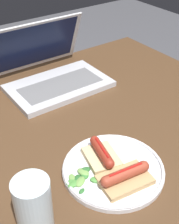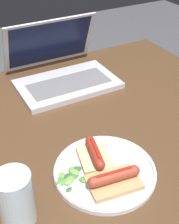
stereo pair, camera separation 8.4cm
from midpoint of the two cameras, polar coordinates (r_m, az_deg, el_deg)
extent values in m
cube|color=#4C331E|center=(0.89, -2.93, -4.04)|extent=(1.23, 0.82, 0.04)
cylinder|color=#4C331E|center=(1.57, 9.73, -2.31)|extent=(0.05, 0.05, 0.72)
cube|color=#B7B7BC|center=(1.06, -1.79, 5.06)|extent=(0.33, 0.21, 0.02)
cube|color=slate|center=(1.05, -1.49, 5.22)|extent=(0.27, 0.11, 0.00)
cube|color=#B7B7BC|center=(1.13, -5.14, 12.51)|extent=(0.33, 0.08, 0.18)
cube|color=#0C1433|center=(1.13, -5.06, 12.52)|extent=(0.30, 0.06, 0.16)
cylinder|color=silver|center=(0.75, 6.07, -10.90)|extent=(0.24, 0.24, 0.01)
torus|color=silver|center=(0.74, 6.10, -10.47)|extent=(0.24, 0.24, 0.01)
cube|color=tan|center=(0.71, 7.89, -12.81)|extent=(0.12, 0.09, 0.01)
cylinder|color=#9E3D28|center=(0.70, 8.01, -11.76)|extent=(0.10, 0.04, 0.03)
sphere|color=#9E3D28|center=(0.72, 11.56, -10.61)|extent=(0.03, 0.03, 0.03)
sphere|color=#9E3D28|center=(0.68, 4.25, -12.92)|extent=(0.03, 0.03, 0.03)
cylinder|color=red|center=(0.69, 8.10, -11.03)|extent=(0.08, 0.02, 0.01)
cube|color=#D6B784|center=(0.76, 4.16, -8.58)|extent=(0.09, 0.11, 0.02)
cylinder|color=maroon|center=(0.74, 4.22, -7.49)|extent=(0.04, 0.09, 0.02)
sphere|color=maroon|center=(0.71, 5.34, -9.75)|extent=(0.02, 0.02, 0.02)
sphere|color=maroon|center=(0.77, 3.20, -5.40)|extent=(0.02, 0.02, 0.02)
cylinder|color=red|center=(0.74, 4.26, -6.81)|extent=(0.02, 0.07, 0.01)
ellipsoid|color=#4C8E3D|center=(0.71, -1.65, -12.81)|extent=(0.03, 0.02, 0.01)
ellipsoid|color=#4C8E3D|center=(0.71, -1.86, -12.45)|extent=(0.03, 0.02, 0.01)
ellipsoid|color=#709E4C|center=(0.73, 0.44, -10.92)|extent=(0.03, 0.04, 0.01)
ellipsoid|color=#709E4C|center=(0.72, -1.65, -11.81)|extent=(0.02, 0.03, 0.01)
ellipsoid|color=#2D662D|center=(0.70, -0.28, -14.17)|extent=(0.02, 0.02, 0.01)
ellipsoid|color=#2D662D|center=(0.73, 0.74, -10.63)|extent=(0.03, 0.02, 0.01)
ellipsoid|color=#387A33|center=(0.73, 0.67, -11.22)|extent=(0.03, 0.04, 0.01)
ellipsoid|color=#4C8E3D|center=(0.71, 2.76, -12.43)|extent=(0.04, 0.03, 0.01)
ellipsoid|color=#709E4C|center=(0.71, -0.33, -12.52)|extent=(0.04, 0.03, 0.01)
ellipsoid|color=#2D662D|center=(0.72, -0.74, -12.06)|extent=(0.03, 0.03, 0.01)
cylinder|color=silver|center=(0.63, -9.58, -15.49)|extent=(0.07, 0.07, 0.12)
camera|label=1|loc=(0.04, -87.14, 2.01)|focal=50.00mm
camera|label=2|loc=(0.04, 92.86, -2.01)|focal=50.00mm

